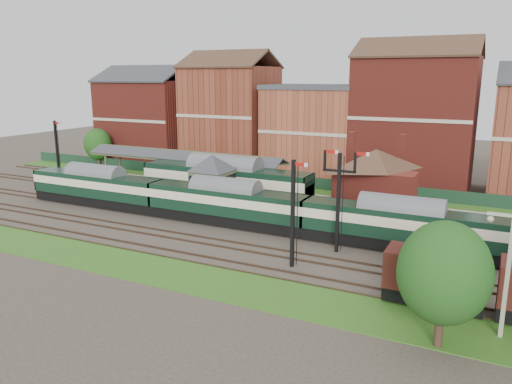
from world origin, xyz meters
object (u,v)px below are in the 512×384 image
at_px(signal_box, 212,182).
at_px(goods_van_a, 435,274).
at_px(dmu_train, 226,202).
at_px(semaphore_bracket, 339,196).
at_px(platform_railcar, 225,181).

xyz_separation_m(signal_box, goods_van_a, (23.17, -12.25, -1.18)).
relative_size(signal_box, dmu_train, 0.12).
distance_m(semaphore_bracket, goods_van_a, 10.73).
xyz_separation_m(signal_box, platform_railcar, (-0.38, 3.25, -0.58)).
xyz_separation_m(dmu_train, goods_van_a, (19.77, -9.00, -0.17)).
relative_size(dmu_train, platform_railcar, 2.47).
height_order(signal_box, semaphore_bracket, semaphore_bracket).
bearing_deg(dmu_train, signal_box, 136.25).
distance_m(signal_box, goods_van_a, 26.24).
distance_m(platform_railcar, goods_van_a, 28.20).
bearing_deg(goods_van_a, semaphore_bracket, 141.36).
relative_size(signal_box, semaphore_bracket, 0.73).
bearing_deg(platform_railcar, semaphore_bracket, -30.27).
height_order(platform_railcar, goods_van_a, platform_railcar).
relative_size(signal_box, platform_railcar, 0.31).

